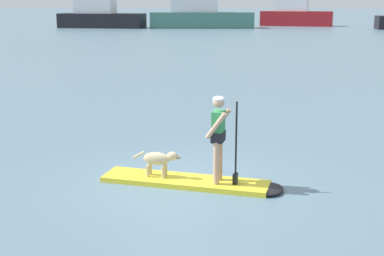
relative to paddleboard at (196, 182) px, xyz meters
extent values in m
plane|color=slate|center=(-0.23, 0.03, -0.05)|extent=(400.00, 400.00, 0.00)
cube|color=yellow|center=(-0.23, 0.03, 0.00)|extent=(3.41, 1.21, 0.10)
ellipsoid|color=black|center=(1.42, -0.19, 0.00)|extent=(0.65, 0.80, 0.10)
cylinder|color=tan|center=(0.45, 0.07, 0.47)|extent=(0.12, 0.12, 0.83)
cylinder|color=tan|center=(0.41, -0.19, 0.47)|extent=(0.12, 0.12, 0.83)
cube|color=black|center=(0.43, -0.06, 0.96)|extent=(0.27, 0.39, 0.20)
cube|color=#338C4C|center=(0.43, -0.06, 1.17)|extent=(0.24, 0.36, 0.58)
sphere|color=tan|center=(0.43, -0.06, 1.63)|extent=(0.22, 0.22, 0.22)
ellipsoid|color=white|center=(0.43, -0.06, 1.69)|extent=(0.23, 0.23, 0.11)
cylinder|color=tan|center=(0.46, 0.13, 1.22)|extent=(0.43, 0.15, 0.54)
cylinder|color=tan|center=(0.41, -0.25, 1.22)|extent=(0.43, 0.15, 0.54)
cylinder|color=black|center=(0.78, -0.11, 0.86)|extent=(0.04, 0.04, 1.61)
cube|color=black|center=(0.78, -0.11, 0.15)|extent=(0.10, 0.19, 0.20)
ellipsoid|color=#CCB78C|center=(-0.82, 0.11, 0.42)|extent=(0.57, 0.29, 0.26)
ellipsoid|color=#CCB78C|center=(-0.49, 0.07, 0.50)|extent=(0.24, 0.19, 0.18)
ellipsoid|color=gray|center=(-0.38, 0.05, 0.48)|extent=(0.13, 0.10, 0.08)
cylinder|color=#CCB78C|center=(-1.19, 0.16, 0.47)|extent=(0.27, 0.09, 0.18)
cylinder|color=#CCB78C|center=(-0.64, 0.17, 0.17)|extent=(0.07, 0.07, 0.24)
cylinder|color=#CCB78C|center=(-0.67, 0.01, 0.17)|extent=(0.07, 0.07, 0.24)
cylinder|color=#CCB78C|center=(-0.97, 0.21, 0.17)|extent=(0.07, 0.07, 0.24)
cylinder|color=#CCB78C|center=(-0.99, 0.06, 0.17)|extent=(0.07, 0.07, 0.24)
cube|color=black|center=(-19.54, 57.20, 0.84)|extent=(10.88, 3.97, 1.79)
cube|color=silver|center=(-20.35, 57.20, 2.90)|extent=(4.95, 2.83, 2.32)
cylinder|color=silver|center=(-20.35, 57.20, 2.94)|extent=(3.76, 0.32, 0.14)
cube|color=#3F7266|center=(-6.91, 58.40, 0.92)|extent=(13.16, 4.89, 1.94)
cube|color=silver|center=(-7.88, 58.40, 2.95)|extent=(6.04, 3.23, 2.12)
cylinder|color=silver|center=(-7.88, 58.40, 3.09)|extent=(4.48, 0.66, 0.14)
cube|color=maroon|center=(5.13, 65.55, 0.93)|extent=(9.83, 4.23, 1.95)
cube|color=silver|center=(4.41, 65.55, 2.85)|extent=(4.55, 2.77, 1.90)
cylinder|color=silver|center=(4.41, 65.55, 3.10)|extent=(3.32, 0.61, 0.14)
camera|label=1|loc=(1.30, -10.01, 3.53)|focal=50.35mm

